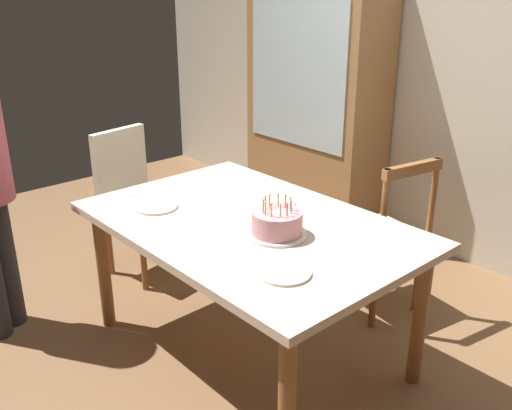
# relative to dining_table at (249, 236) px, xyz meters

# --- Properties ---
(ground) EXTENTS (6.40, 6.40, 0.00)m
(ground) POSITION_rel_dining_table_xyz_m (0.00, 0.00, -0.67)
(ground) COLOR brown
(back_wall) EXTENTS (6.40, 0.10, 2.60)m
(back_wall) POSITION_rel_dining_table_xyz_m (0.00, 1.85, 0.63)
(back_wall) COLOR beige
(back_wall) RESTS_ON ground
(dining_table) EXTENTS (1.64, 1.08, 0.75)m
(dining_table) POSITION_rel_dining_table_xyz_m (0.00, 0.00, 0.00)
(dining_table) COLOR beige
(dining_table) RESTS_ON ground
(birthday_cake) EXTENTS (0.28, 0.28, 0.18)m
(birthday_cake) POSITION_rel_dining_table_xyz_m (0.21, -0.01, 0.14)
(birthday_cake) COLOR silver
(birthday_cake) RESTS_ON dining_table
(plate_near_celebrant) EXTENTS (0.22, 0.22, 0.01)m
(plate_near_celebrant) POSITION_rel_dining_table_xyz_m (-0.45, -0.24, 0.09)
(plate_near_celebrant) COLOR silver
(plate_near_celebrant) RESTS_ON dining_table
(plate_far_side) EXTENTS (0.22, 0.22, 0.01)m
(plate_far_side) POSITION_rel_dining_table_xyz_m (-0.08, 0.24, 0.09)
(plate_far_side) COLOR silver
(plate_far_side) RESTS_ON dining_table
(plate_near_guest) EXTENTS (0.22, 0.22, 0.01)m
(plate_near_guest) POSITION_rel_dining_table_xyz_m (0.49, -0.24, 0.09)
(plate_near_guest) COLOR silver
(plate_near_guest) RESTS_ON dining_table
(fork_near_celebrant) EXTENTS (0.18, 0.04, 0.01)m
(fork_near_celebrant) POSITION_rel_dining_table_xyz_m (-0.61, -0.23, 0.08)
(fork_near_celebrant) COLOR silver
(fork_near_celebrant) RESTS_ON dining_table
(fork_far_side) EXTENTS (0.18, 0.02, 0.01)m
(fork_far_side) POSITION_rel_dining_table_xyz_m (-0.24, 0.23, 0.08)
(fork_far_side) COLOR silver
(fork_far_side) RESTS_ON dining_table
(chair_spindle_back) EXTENTS (0.51, 0.51, 0.95)m
(chair_spindle_back) POSITION_rel_dining_table_xyz_m (0.19, 0.85, -0.21)
(chair_spindle_back) COLOR beige
(chair_spindle_back) RESTS_ON ground
(chair_upholstered) EXTENTS (0.51, 0.51, 0.95)m
(chair_upholstered) POSITION_rel_dining_table_xyz_m (-1.21, 0.05, -0.13)
(chair_upholstered) COLOR beige
(chair_upholstered) RESTS_ON ground
(china_cabinet) EXTENTS (1.10, 0.45, 1.90)m
(china_cabinet) POSITION_rel_dining_table_xyz_m (-1.01, 1.56, 0.29)
(china_cabinet) COLOR #9E7042
(china_cabinet) RESTS_ON ground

